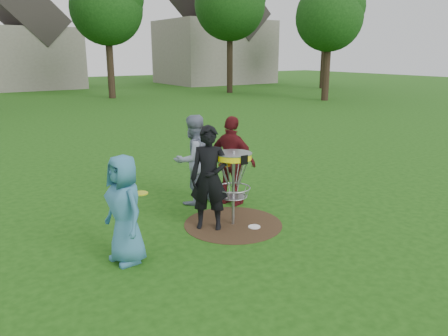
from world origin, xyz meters
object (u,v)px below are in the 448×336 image
player_blue (125,209)px  player_maroon (232,161)px  disc_golf_basket (233,171)px  player_black (209,178)px  player_grey (193,160)px

player_blue → player_maroon: player_maroon is taller
player_maroon → disc_golf_basket: (-0.60, -0.91, 0.10)m
player_blue → player_black: (1.71, 0.40, 0.10)m
disc_golf_basket → player_black: bearing=167.7°
player_black → player_grey: (0.44, 1.33, -0.00)m
player_blue → player_grey: bearing=120.4°
player_black → disc_golf_basket: 0.46m
player_grey → disc_golf_basket: player_grey is taller
player_black → player_maroon: 1.33m
player_maroon → disc_golf_basket: player_maroon is taller
player_blue → player_maroon: (2.76, 1.21, 0.09)m
player_grey → player_maroon: 0.79m
player_black → player_grey: bearing=111.5°
player_grey → player_black: bearing=63.9°
player_black → player_maroon: (1.05, 0.82, -0.01)m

